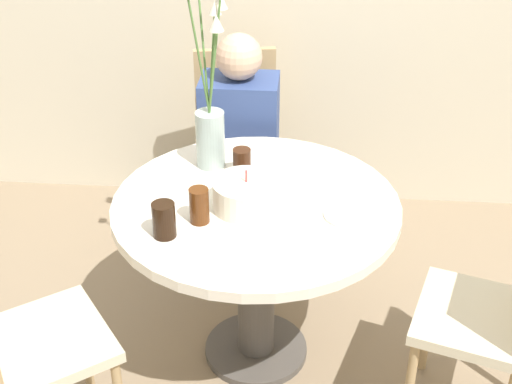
% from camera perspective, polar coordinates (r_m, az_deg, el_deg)
% --- Properties ---
extents(ground_plane, '(16.00, 16.00, 0.00)m').
position_cam_1_polar(ground_plane, '(2.96, 0.00, -12.63)').
color(ground_plane, '#89755B').
extents(dining_table, '(1.03, 1.03, 0.72)m').
position_cam_1_polar(dining_table, '(2.61, 0.00, -3.63)').
color(dining_table, silver).
rests_on(dining_table, ground_plane).
extents(chair_near_front, '(0.47, 0.47, 0.93)m').
position_cam_1_polar(chair_near_front, '(3.39, -1.49, 4.40)').
color(chair_near_front, beige).
rests_on(chair_near_front, ground_plane).
extents(chair_left_flank, '(0.56, 0.56, 0.93)m').
position_cam_1_polar(chair_left_flank, '(2.38, -18.75, -10.66)').
color(chair_left_flank, beige).
rests_on(chair_left_flank, ground_plane).
extents(chair_right_flank, '(0.50, 0.50, 0.93)m').
position_cam_1_polar(chair_right_flank, '(2.50, 19.41, -8.57)').
color(chair_right_flank, beige).
rests_on(chair_right_flank, ground_plane).
extents(birthday_cake, '(0.24, 0.24, 0.15)m').
position_cam_1_polar(birthday_cake, '(2.47, -0.76, -0.20)').
color(birthday_cake, white).
rests_on(birthday_cake, dining_table).
extents(flower_vase, '(0.17, 0.25, 0.77)m').
position_cam_1_polar(flower_vase, '(2.66, -3.69, 7.25)').
color(flower_vase, '#9EB2AD').
rests_on(flower_vase, dining_table).
extents(side_plate, '(0.18, 0.18, 0.01)m').
position_cam_1_polar(side_plate, '(2.46, 7.47, -1.83)').
color(side_plate, silver).
rests_on(side_plate, dining_table).
extents(drink_glass_0, '(0.08, 0.08, 0.12)m').
position_cam_1_polar(drink_glass_0, '(2.33, -7.38, -2.23)').
color(drink_glass_0, black).
rests_on(drink_glass_0, dining_table).
extents(drink_glass_1, '(0.07, 0.07, 0.13)m').
position_cam_1_polar(drink_glass_1, '(2.39, -4.57, -1.09)').
color(drink_glass_1, '#51280F').
rests_on(drink_glass_1, dining_table).
extents(drink_glass_2, '(0.07, 0.07, 0.10)m').
position_cam_1_polar(drink_glass_2, '(2.67, -1.14, 2.46)').
color(drink_glass_2, '#33190C').
rests_on(drink_glass_2, dining_table).
extents(person_woman, '(0.34, 0.24, 1.09)m').
position_cam_1_polar(person_woman, '(3.25, -1.27, 2.89)').
color(person_woman, '#383333').
rests_on(person_woman, ground_plane).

